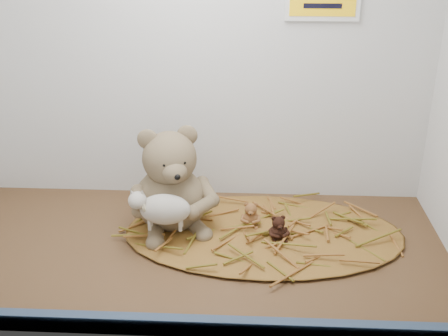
# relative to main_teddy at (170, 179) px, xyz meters

# --- Properties ---
(alcove_shell) EXTENTS (1.20, 0.60, 0.90)m
(alcove_shell) POSITION_rel_main_teddy_xyz_m (0.06, -0.01, 0.32)
(alcove_shell) COLOR #3C2615
(alcove_shell) RESTS_ON ground
(front_rail) EXTENTS (1.19, 0.02, 0.04)m
(front_rail) POSITION_rel_main_teddy_xyz_m (0.06, -0.39, -0.11)
(front_rail) COLOR #31435E
(front_rail) RESTS_ON shelf_floor
(straw_bed) EXTENTS (0.69, 0.40, 0.01)m
(straw_bed) POSITION_rel_main_teddy_xyz_m (0.23, -0.03, -0.13)
(straw_bed) COLOR brown
(straw_bed) RESTS_ON shelf_floor
(main_teddy) EXTENTS (0.28, 0.29, 0.27)m
(main_teddy) POSITION_rel_main_teddy_xyz_m (0.00, 0.00, 0.00)
(main_teddy) COLOR #766448
(main_teddy) RESTS_ON shelf_floor
(toy_lamb) EXTENTS (0.16, 0.10, 0.10)m
(toy_lamb) POSITION_rel_main_teddy_xyz_m (0.00, -0.10, -0.03)
(toy_lamb) COLOR beige
(toy_lamb) RESTS_ON main_teddy
(mini_teddy_tan) EXTENTS (0.05, 0.06, 0.06)m
(mini_teddy_tan) POSITION_rel_main_teddy_xyz_m (0.20, -0.00, -0.09)
(mini_teddy_tan) COLOR #965F31
(mini_teddy_tan) RESTS_ON straw_bed
(mini_teddy_brown) EXTENTS (0.06, 0.06, 0.06)m
(mini_teddy_brown) POSITION_rel_main_teddy_xyz_m (0.26, -0.06, -0.09)
(mini_teddy_brown) COLOR black
(mini_teddy_brown) RESTS_ON straw_bed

